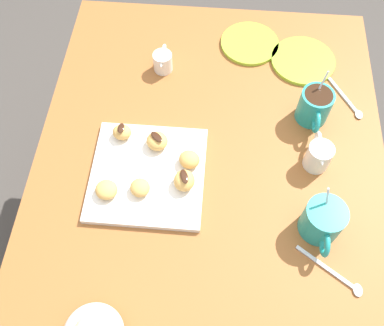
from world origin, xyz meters
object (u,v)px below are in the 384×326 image
Objects in this scene: beignet_3 at (107,190)px; cream_pitcher_white at (319,155)px; coffee_mug_teal_right at (324,221)px; pastry_plate_square at (149,174)px; beignet_4 at (123,132)px; beignet_2 at (185,181)px; chocolate_sauce_pitcher at (163,61)px; dining_table at (209,183)px; beignet_1 at (158,141)px; beignet_0 at (141,188)px; saucer_lime_right at (304,61)px; saucer_lime_left at (250,44)px; beignet_5 at (190,159)px; coffee_mug_teal_left at (315,106)px.

cream_pitcher_white is at bearing 104.63° from beignet_3.
cream_pitcher_white is 2.02× the size of beignet_3.
coffee_mug_teal_right is at bearing -1.13° from cream_pitcher_white.
beignet_4 is (-0.10, -0.07, 0.02)m from pastry_plate_square.
chocolate_sauce_pitcher is at bearing -165.76° from beignet_2.
dining_table is 4.04× the size of pastry_plate_square.
cream_pitcher_white is at bearing 88.28° from beignet_1.
pastry_plate_square is 1.96× the size of coffee_mug_teal_right.
beignet_1 reaches higher than beignet_0.
dining_table is at bearing -35.16° from saucer_lime_right.
dining_table is 0.30m from beignet_3.
cream_pitcher_white is 0.42m from saucer_lime_left.
saucer_lime_right is 0.66m from beignet_3.
beignet_0 is (0.50, -0.25, 0.03)m from saucer_lime_left.
beignet_2 reaches higher than saucer_lime_right.
saucer_lime_left is at bearing 153.80° from beignet_0.
cream_pitcher_white is at bearing 96.19° from beignet_5.
coffee_mug_teal_left is at bearing -178.61° from cream_pitcher_white.
beignet_1 is at bearing -30.79° from saucer_lime_left.
dining_table is 21.64× the size of beignet_5.
coffee_mug_teal_right reaches higher than beignet_0.
coffee_mug_teal_left is 2.92× the size of beignet_0.
beignet_1 is (0.37, -0.22, 0.03)m from saucer_lime_left.
coffee_mug_teal_right is at bearing 75.67° from beignet_2.
beignet_4 is at bearing 176.25° from beignet_3.
saucer_lime_left is at bearing 114.87° from chocolate_sauce_pitcher.
beignet_5 is at bearing 109.49° from pastry_plate_square.
saucer_lime_right is at bearing 141.37° from beignet_5.
beignet_1 is at bearing -100.84° from dining_table.
coffee_mug_teal_right is 0.58m from saucer_lime_left.
pastry_plate_square is at bearing 124.98° from beignet_3.
beignet_2 is 0.06m from beignet_5.
beignet_5 reaches higher than pastry_plate_square.
chocolate_sauce_pitcher is at bearing -65.13° from saucer_lime_left.
cream_pitcher_white is at bearing 55.93° from chocolate_sauce_pitcher.
beignet_2 is at bearing -35.17° from saucer_lime_right.
beignet_0 is (0.12, -0.41, -0.01)m from cream_pitcher_white.
beignet_3 is at bearing -63.76° from dining_table.
beignet_4 is at bearing -16.77° from chocolate_sauce_pitcher.
saucer_lime_right is (-0.40, 0.39, -0.00)m from pastry_plate_square.
pastry_plate_square is 5.79× the size of beignet_4.
beignet_3 is at bearing -78.47° from beignet_2.
beignet_2 is 1.07× the size of beignet_5.
beignet_5 reaches higher than beignet_0.
saucer_lime_right is at bearing 130.50° from beignet_1.
cream_pitcher_white is 1.99× the size of beignet_1.
coffee_mug_teal_right is 0.17m from cream_pitcher_white.
pastry_plate_square is at bearing 0.36° from chocolate_sauce_pitcher.
dining_table is 0.34m from coffee_mug_teal_right.
beignet_5 is at bearing 117.29° from beignet_3.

